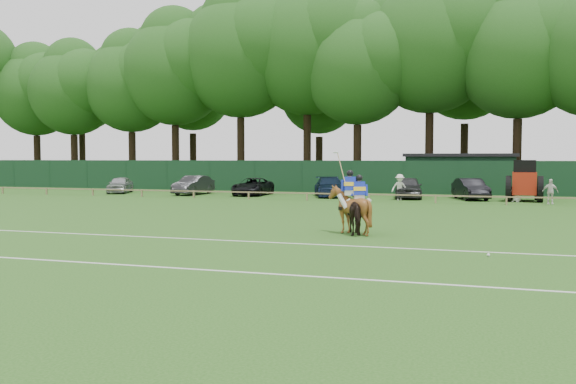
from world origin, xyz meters
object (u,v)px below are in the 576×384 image
at_px(horse_dark, 359,213).
at_px(tractor, 524,182).
at_px(spectator_left, 400,187).
at_px(sedan_grey, 193,185).
at_px(utility_shed, 460,173).
at_px(sedan_navy, 330,187).
at_px(hatch_grey, 408,187).
at_px(spectator_mid, 550,192).
at_px(suv_black, 253,187).
at_px(horse_chestnut, 350,210).
at_px(spectator_right, 516,190).
at_px(polo_ball, 488,255).
at_px(estate_black, 471,189).
at_px(sedan_silver, 120,185).

distance_m(horse_dark, tractor, 20.43).
bearing_deg(spectator_left, sedan_grey, 151.00).
bearing_deg(utility_shed, sedan_grey, -155.02).
height_order(horse_dark, sedan_navy, horse_dark).
xyz_separation_m(hatch_grey, spectator_mid, (8.50, -2.68, 0.01)).
relative_size(sedan_grey, spectator_left, 2.54).
distance_m(horse_dark, suv_black, 22.95).
distance_m(suv_black, hatch_grey, 11.11).
bearing_deg(utility_shed, horse_dark, -95.19).
bearing_deg(sedan_navy, horse_dark, -92.58).
height_order(sedan_navy, tractor, tractor).
xyz_separation_m(horse_chestnut, hatch_grey, (-0.20, 19.85, -0.14)).
distance_m(horse_dark, spectator_left, 17.92).
bearing_deg(horse_chestnut, spectator_mid, -134.23).
bearing_deg(hatch_grey, tractor, -10.95).
bearing_deg(suv_black, spectator_right, -6.22).
xyz_separation_m(horse_chestnut, polo_ball, (4.68, -3.77, -0.83)).
bearing_deg(utility_shed, polo_ball, -86.72).
relative_size(sedan_navy, polo_ball, 52.98).
distance_m(sedan_grey, estate_black, 19.61).
bearing_deg(sedan_navy, sedan_silver, 163.02).
bearing_deg(sedan_grey, hatch_grey, 3.49).
distance_m(horse_dark, polo_ball, 5.84).
relative_size(sedan_navy, tractor, 1.51).
xyz_separation_m(sedan_grey, spectator_mid, (24.11, -2.15, 0.04)).
height_order(horse_dark, suv_black, horse_dark).
bearing_deg(horse_dark, spectator_right, -129.40).
relative_size(horse_dark, hatch_grey, 0.42).
xyz_separation_m(sedan_grey, tractor, (22.82, 0.03, 0.52)).
bearing_deg(sedan_navy, spectator_right, -25.71).
relative_size(spectator_right, polo_ball, 16.39).
xyz_separation_m(suv_black, polo_ball, (15.99, -23.60, -0.58)).
bearing_deg(sedan_grey, spectator_right, -0.37).
height_order(horse_dark, horse_chestnut, horse_chestnut).
bearing_deg(suv_black, sedan_silver, -179.51).
distance_m(estate_black, spectator_right, 3.08).
relative_size(spectator_right, tractor, 0.47).
height_order(spectator_mid, polo_ball, spectator_mid).
relative_size(estate_black, utility_shed, 0.50).
relative_size(horse_chestnut, suv_black, 0.39).
relative_size(horse_dark, spectator_mid, 1.23).
bearing_deg(spectator_left, horse_dark, -111.20).
bearing_deg(spectator_mid, hatch_grey, 162.42).
bearing_deg(spectator_right, estate_black, -172.79).
bearing_deg(utility_shed, sedan_silver, -160.76).
xyz_separation_m(polo_ball, tractor, (2.33, 23.12, 1.17)).
relative_size(polo_ball, utility_shed, 0.01).
height_order(spectator_left, tractor, tractor).
xyz_separation_m(suv_black, hatch_grey, (11.11, 0.02, 0.10)).
bearing_deg(estate_black, polo_ball, -105.53).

